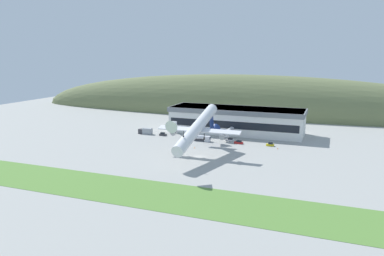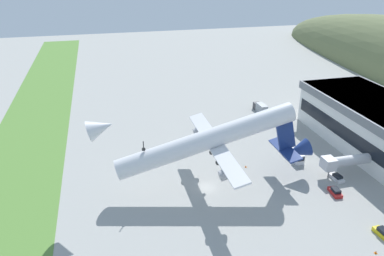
# 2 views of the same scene
# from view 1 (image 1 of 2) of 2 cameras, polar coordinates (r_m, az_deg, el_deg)

# --- Properties ---
(ground_plane) EXTENTS (419.43, 419.43, 0.00)m
(ground_plane) POSITION_cam_1_polar(r_m,az_deg,el_deg) (156.00, 1.15, -4.38)
(ground_plane) COLOR #9E9E99
(grass_strip_foreground) EXTENTS (377.48, 22.02, 0.08)m
(grass_strip_foreground) POSITION_cam_1_polar(r_m,az_deg,el_deg) (116.79, -6.44, -9.92)
(grass_strip_foreground) COLOR #568438
(grass_strip_foreground) RESTS_ON ground_plane
(hill_backdrop) EXTENTS (341.74, 51.65, 55.11)m
(hill_backdrop) POSITION_cam_1_polar(r_m,az_deg,el_deg) (271.23, 7.97, 2.26)
(hill_backdrop) COLOR #667047
(hill_backdrop) RESTS_ON ground_plane
(terminal_building) EXTENTS (71.61, 22.46, 13.54)m
(terminal_building) POSITION_cam_1_polar(r_m,az_deg,el_deg) (202.48, 6.80, 1.41)
(terminal_building) COLOR white
(terminal_building) RESTS_ON ground_plane
(jetway_0) EXTENTS (3.38, 12.76, 5.43)m
(jetway_0) POSITION_cam_1_polar(r_m,az_deg,el_deg) (186.16, 5.53, -0.58)
(jetway_0) COLOR silver
(jetway_0) RESTS_ON ground_plane
(cargo_airplane) EXTENTS (35.90, 53.22, 17.24)m
(cargo_airplane) POSITION_cam_1_polar(r_m,az_deg,el_deg) (154.56, 0.85, -0.02)
(cargo_airplane) COLOR silver
(service_car_0) EXTENTS (3.72, 1.80, 1.69)m
(service_car_0) POSITION_cam_1_polar(r_m,az_deg,el_deg) (195.69, -4.46, -0.96)
(service_car_0) COLOR #333338
(service_car_0) RESTS_ON ground_plane
(service_car_1) EXTENTS (3.68, 1.87, 1.62)m
(service_car_1) POSITION_cam_1_polar(r_m,az_deg,el_deg) (177.23, 11.83, -2.48)
(service_car_1) COLOR gold
(service_car_1) RESTS_ON ground_plane
(service_car_2) EXTENTS (4.22, 2.13, 1.58)m
(service_car_2) POSITION_cam_1_polar(r_m,az_deg,el_deg) (179.23, 7.14, -2.18)
(service_car_2) COLOR #B21E1E
(service_car_2) RESTS_ON ground_plane
(service_car_3) EXTENTS (4.30, 2.09, 1.40)m
(service_car_3) POSITION_cam_1_polar(r_m,az_deg,el_deg) (184.41, 5.79, -1.79)
(service_car_3) COLOR silver
(service_car_3) RESTS_ON ground_plane
(fuel_truck) EXTENTS (8.38, 2.38, 3.01)m
(fuel_truck) POSITION_cam_1_polar(r_m,az_deg,el_deg) (182.91, 1.53, -1.56)
(fuel_truck) COLOR silver
(fuel_truck) RESTS_ON ground_plane
(box_truck) EXTENTS (7.66, 2.60, 3.17)m
(box_truck) POSITION_cam_1_polar(r_m,az_deg,el_deg) (200.55, -7.07, -0.48)
(box_truck) COLOR #333338
(box_truck) RESTS_ON ground_plane
(traffic_cone_0) EXTENTS (0.52, 0.52, 0.58)m
(traffic_cone_0) POSITION_cam_1_polar(r_m,az_deg,el_deg) (169.56, 0.42, -3.00)
(traffic_cone_0) COLOR orange
(traffic_cone_0) RESTS_ON ground_plane
(traffic_cone_1) EXTENTS (0.52, 0.52, 0.58)m
(traffic_cone_1) POSITION_cam_1_polar(r_m,az_deg,el_deg) (172.43, 12.92, -3.05)
(traffic_cone_1) COLOR orange
(traffic_cone_1) RESTS_ON ground_plane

